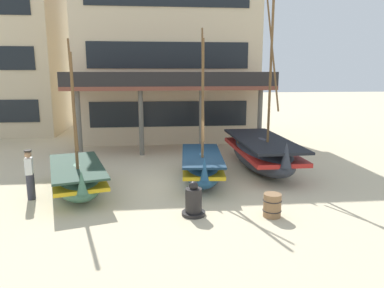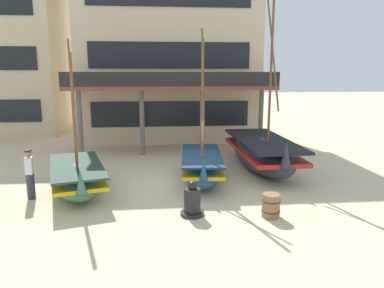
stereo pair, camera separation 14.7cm
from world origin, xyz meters
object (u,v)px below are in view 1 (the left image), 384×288
wooden_barrel (272,205)px  harbor_building_main (167,58)px  fishing_boat_near_left (202,166)px  fisherman_by_hull (30,175)px  fishing_boat_far_right (77,177)px  capstan_winch (194,202)px  fishing_boat_centre_large (262,153)px

wooden_barrel → harbor_building_main: size_ratio=0.06×
wooden_barrel → harbor_building_main: 15.28m
fishing_boat_near_left → fisherman_by_hull: (-5.92, -1.37, 0.21)m
fishing_boat_far_right → wooden_barrel: bearing=-24.0°
capstan_winch → fishing_boat_far_right: bearing=148.2°
fisherman_by_hull → harbor_building_main: 13.73m
fishing_boat_centre_large → fishing_boat_far_right: bearing=-162.0°
fishing_boat_far_right → wooden_barrel: 6.71m
fisherman_by_hull → fishing_boat_far_right: bearing=19.1°
fishing_boat_centre_large → fishing_boat_far_right: (-7.32, -2.38, -0.19)m
fishing_boat_centre_large → fisherman_by_hull: (-8.74, -2.87, 0.08)m
wooden_barrel → fishing_boat_near_left: bearing=114.2°
fishing_boat_centre_large → capstan_winch: 5.91m
fishing_boat_centre_large → harbor_building_main: (-3.75, 9.19, 4.32)m
capstan_winch → wooden_barrel: size_ratio=1.49×
fishing_boat_centre_large → capstan_winch: fishing_boat_centre_large is taller
capstan_winch → wooden_barrel: 2.31m
fishing_boat_far_right → harbor_building_main: 12.92m
fishing_boat_near_left → harbor_building_main: size_ratio=0.52×
fishing_boat_far_right → harbor_building_main: bearing=72.8°
fishing_boat_far_right → wooden_barrel: (6.13, -2.73, -0.22)m
capstan_winch → fishing_boat_near_left: bearing=78.5°
fishing_boat_near_left → fisherman_by_hull: size_ratio=3.42×
fishing_boat_centre_large → capstan_winch: (-3.48, -4.77, -0.34)m
fishing_boat_far_right → fishing_boat_centre_large: bearing=18.0°
fisherman_by_hull → capstan_winch: fisherman_by_hull is taller
fisherman_by_hull → capstan_winch: (5.26, -1.89, -0.42)m
fishing_boat_centre_large → wooden_barrel: (-1.20, -5.12, -0.41)m
fisherman_by_hull → wooden_barrel: size_ratio=2.41×
fishing_boat_near_left → capstan_winch: size_ratio=5.52×
harbor_building_main → fishing_boat_centre_large: bearing=-67.8°
fishing_boat_far_right → wooden_barrel: fishing_boat_far_right is taller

